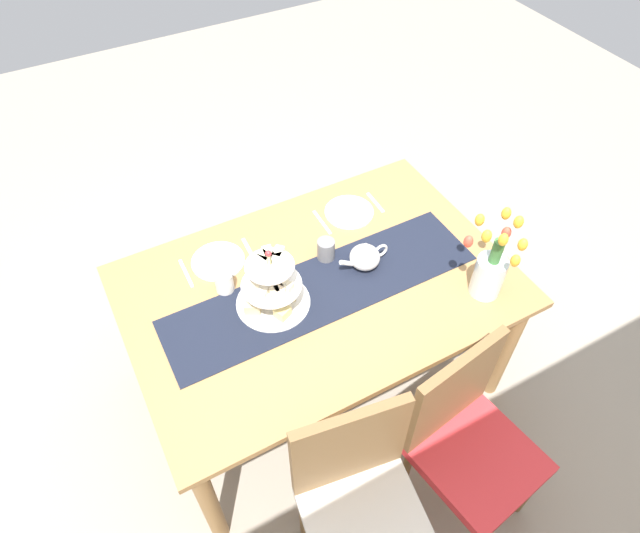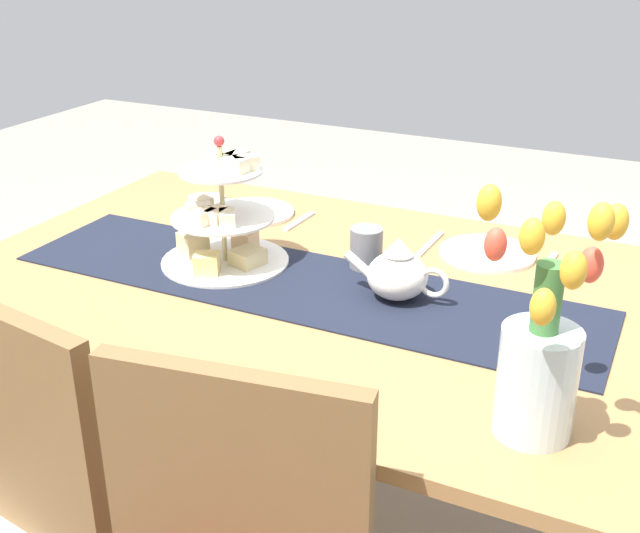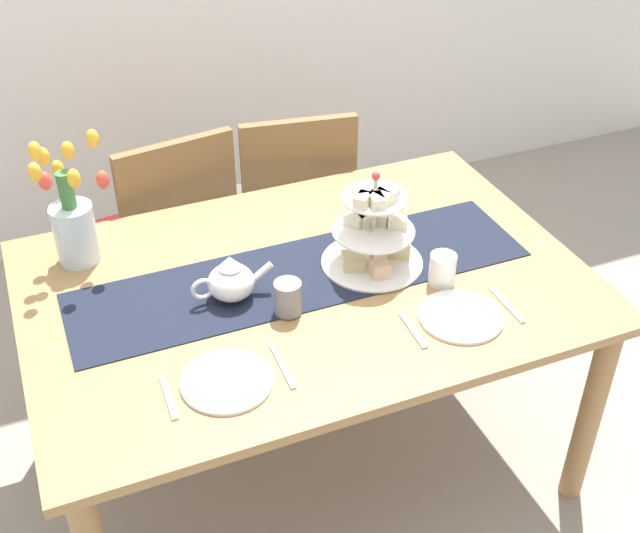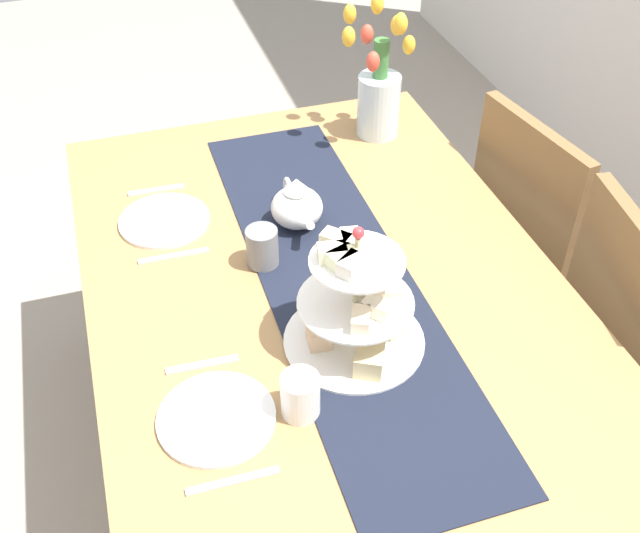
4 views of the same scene
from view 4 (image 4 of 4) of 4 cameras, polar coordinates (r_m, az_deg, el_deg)
name	(u,v)px [view 4 (image 4 of 4)]	position (r m, az deg, el deg)	size (l,w,h in m)	color
ground_plane	(323,465)	(2.32, 0.22, -14.68)	(8.00, 8.00, 0.00)	gray
dining_table	(324,308)	(1.83, 0.27, -3.16)	(1.59, 1.08, 0.73)	#A37747
chair_left	(545,237)	(2.36, 16.57, 2.12)	(0.48, 0.48, 0.91)	brown
table_runner	(335,277)	(1.77, 1.16, -0.76)	(1.34, 0.34, 0.00)	black
tiered_cake_stand	(356,308)	(1.55, 2.76, -3.13)	(0.30, 0.30, 0.30)	beige
teapot	(297,206)	(1.89, -1.76, 4.60)	(0.24, 0.13, 0.14)	white
tulip_vase	(379,90)	(2.24, 4.45, 13.08)	(0.21, 0.23, 0.40)	silver
dinner_plate_left	(164,220)	(1.97, -11.62, 3.41)	(0.23, 0.23, 0.01)	white
fork_left	(156,190)	(2.09, -12.21, 5.65)	(0.02, 0.15, 0.01)	silver
knife_left	(174,256)	(1.86, -10.95, 0.79)	(0.01, 0.17, 0.01)	silver
dinner_plate_right	(216,418)	(1.50, -7.79, -11.21)	(0.23, 0.23, 0.01)	white
fork_right	(202,365)	(1.59, -8.84, -7.30)	(0.02, 0.15, 0.01)	silver
knife_right	(233,481)	(1.41, -6.56, -15.72)	(0.01, 0.17, 0.01)	silver
mug_grey	(262,247)	(1.78, -4.36, 1.48)	(0.08, 0.08, 0.10)	slate
mug_white_text	(300,395)	(1.46, -1.49, -9.66)	(0.08, 0.08, 0.10)	white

